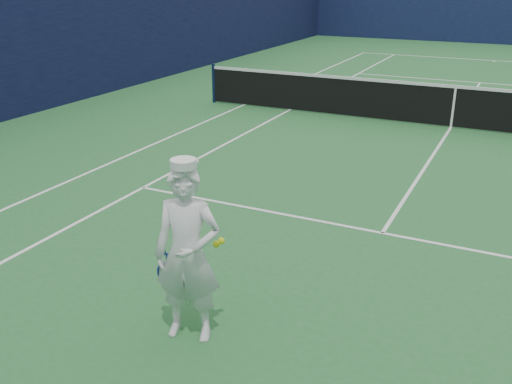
% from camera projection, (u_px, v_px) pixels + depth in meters
% --- Properties ---
extents(ground, '(80.00, 80.00, 0.00)m').
position_uv_depth(ground, '(451.00, 128.00, 13.38)').
color(ground, '#276730').
rests_on(ground, ground).
extents(court_markings, '(11.03, 23.83, 0.01)m').
position_uv_depth(court_markings, '(451.00, 128.00, 13.37)').
color(court_markings, white).
rests_on(court_markings, ground).
extents(windscreen_fence, '(20.12, 36.12, 4.00)m').
position_uv_depth(windscreen_fence, '(462.00, 40.00, 12.65)').
color(windscreen_fence, '#10173D').
rests_on(windscreen_fence, ground).
extents(tennis_net, '(12.88, 0.09, 1.07)m').
position_uv_depth(tennis_net, '(454.00, 105.00, 13.17)').
color(tennis_net, '#141E4C').
rests_on(tennis_net, ground).
extents(tennis_player, '(0.85, 0.58, 1.87)m').
position_uv_depth(tennis_player, '(188.00, 254.00, 5.47)').
color(tennis_player, white).
rests_on(tennis_player, ground).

